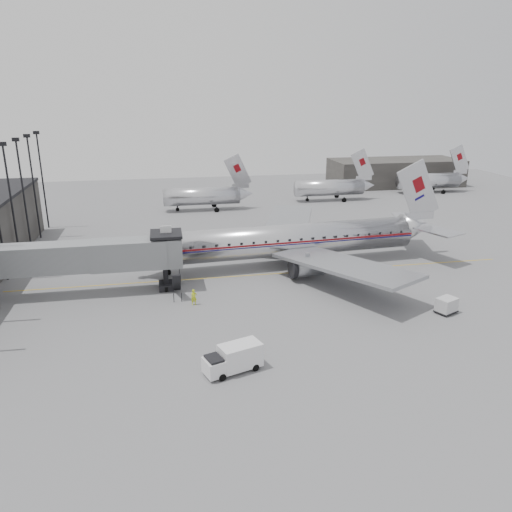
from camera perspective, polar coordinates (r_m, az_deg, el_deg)
The scene contains 13 objects.
ground at distance 54.10m, azimuth -0.21°, elevation -4.45°, with size 160.00×160.00×0.00m, color slate.
hangar at distance 123.10m, azimuth 15.62°, elevation 9.20°, with size 30.00×12.00×6.00m, color #33302E.
apron_line at distance 60.14m, azimuth 1.55°, elevation -2.07°, with size 0.15×60.00×0.01m, color gold.
jet_bridge at distance 55.81m, azimuth -18.00°, elevation -0.08°, with size 21.00×6.20×7.10m.
floodlight_masts at distance 65.91m, azimuth -26.86°, elevation 5.33°, with size 0.90×42.25×15.25m.
distant_aircraft_near at distance 93.16m, azimuth -6.12°, elevation 6.89°, with size 16.39×3.20×10.26m.
distant_aircraft_mid at distance 102.39m, azimuth 8.46°, elevation 7.81°, with size 16.39×3.20×10.26m.
distant_aircraft_far at distance 115.93m, azimuth 19.21°, elevation 8.21°, with size 16.39×3.20×10.26m.
airliner at distance 62.82m, azimuth 4.37°, elevation 1.86°, with size 40.48×37.41×12.80m.
service_van at distance 39.67m, azimuth -2.59°, elevation -11.58°, with size 4.92×3.15×2.16m.
baggage_cart_navy at distance 59.49m, azimuth 12.68°, elevation -1.86°, with size 2.43×2.06×1.66m.
baggage_cart_white at distance 52.96m, azimuth 20.94°, elevation -5.26°, with size 2.45×2.22×1.57m.
ramp_worker at distance 51.71m, azimuth -7.11°, elevation -4.70°, with size 0.61×0.40×1.67m, color #BCD018.
Camera 1 is at (-9.20, -49.09, 20.81)m, focal length 35.00 mm.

